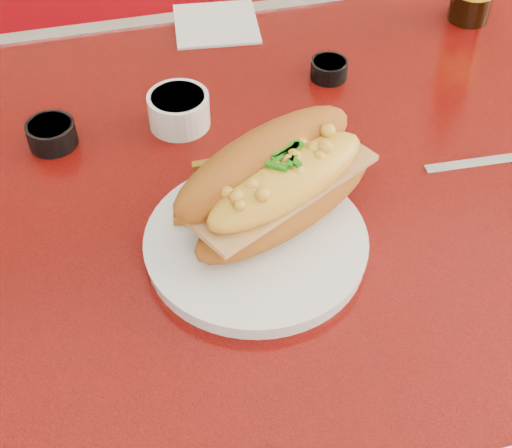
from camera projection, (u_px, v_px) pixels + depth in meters
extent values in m
cube|color=red|center=(291.00, 188.00, 0.88)|extent=(1.20, 0.80, 0.04)
cube|color=silver|center=(222.00, 23.00, 1.15)|extent=(1.22, 0.03, 0.04)
cylinder|color=silver|center=(283.00, 359.00, 1.16)|extent=(0.09, 0.09, 0.72)
cube|color=#9E0A14|center=(197.00, 134.00, 1.78)|extent=(1.20, 0.50, 0.45)
cylinder|color=white|center=(256.00, 244.00, 0.78)|extent=(0.32, 0.32, 0.02)
cylinder|color=white|center=(256.00, 238.00, 0.77)|extent=(0.32, 0.32, 0.00)
ellipsoid|color=#A95D1B|center=(286.00, 203.00, 0.78)|extent=(0.26, 0.19, 0.05)
cube|color=tan|center=(287.00, 189.00, 0.76)|extent=(0.23, 0.16, 0.01)
ellipsoid|color=yellow|center=(287.00, 180.00, 0.75)|extent=(0.22, 0.16, 0.05)
ellipsoid|color=#A95D1B|center=(266.00, 162.00, 0.77)|extent=(0.26, 0.19, 0.10)
cube|color=silver|center=(308.00, 226.00, 0.78)|extent=(0.01, 0.11, 0.00)
cube|color=silver|center=(291.00, 187.00, 0.83)|extent=(0.02, 0.03, 0.00)
cylinder|color=white|center=(179.00, 110.00, 0.92)|extent=(0.09, 0.09, 0.04)
cylinder|color=black|center=(178.00, 98.00, 0.91)|extent=(0.08, 0.08, 0.01)
cylinder|color=black|center=(52.00, 134.00, 0.90)|extent=(0.07, 0.07, 0.03)
cylinder|color=#E67E53|center=(50.00, 126.00, 0.89)|extent=(0.06, 0.06, 0.01)
cylinder|color=black|center=(329.00, 69.00, 1.00)|extent=(0.06, 0.06, 0.03)
cylinder|color=#E67E53|center=(330.00, 63.00, 0.99)|extent=(0.05, 0.05, 0.01)
cube|color=silver|center=(473.00, 164.00, 0.88)|extent=(0.12, 0.02, 0.00)
cube|color=silver|center=(216.00, 24.00, 1.11)|extent=(0.14, 0.14, 0.00)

